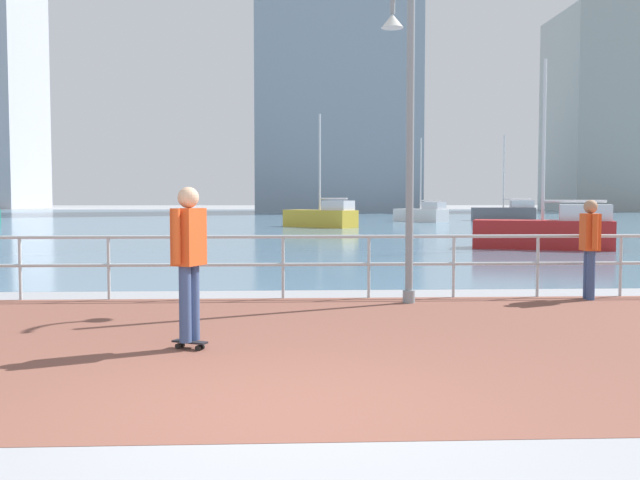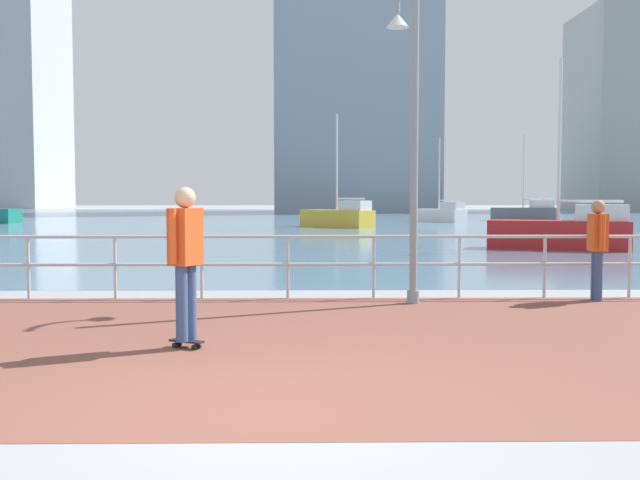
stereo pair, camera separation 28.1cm
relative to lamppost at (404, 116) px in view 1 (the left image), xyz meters
The scene contains 13 objects.
ground 34.32m from the lamppost, 93.18° to the left, with size 220.00×220.00×0.00m, color gray.
brick_paving 4.59m from the lamppost, 122.16° to the right, with size 28.00×6.93×0.01m, color brown.
harbor_water 45.58m from the lamppost, 92.39° to the left, with size 180.00×88.00×0.00m, color slate.
waterfront_railing 2.93m from the lamppost, 166.71° to the left, with size 25.25×0.06×1.03m.
lamppost is the anchor object (origin of this frame).
skateboarder 4.85m from the lamppost, 129.94° to the right, with size 0.41×0.53×1.75m.
bystander 3.61m from the lamppost, ahead, with size 0.27×0.56×1.60m.
sailboat_navy 38.11m from the lamppost, 78.89° to the left, with size 3.37×4.02×5.69m.
sailboat_red 13.29m from the lamppost, 60.33° to the left, with size 4.48×2.66×6.01m.
sailboat_white 28.69m from the lamppost, 89.81° to the left, with size 4.13×4.10×6.24m.
sailboat_gray 41.90m from the lamppost, 70.80° to the left, with size 4.48×1.84×6.11m.
tower_steel 74.05m from the lamppost, 87.08° to the left, with size 17.85×15.54×39.99m.
tower_slate 86.61m from the lamppost, 63.02° to the left, with size 15.15×13.02×26.15m.
Camera 1 is at (0.07, -5.34, 1.64)m, focal length 40.38 mm.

